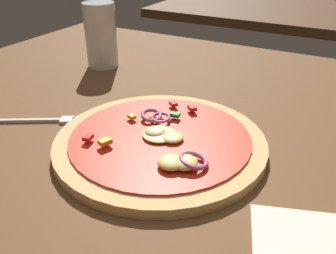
{
  "coord_description": "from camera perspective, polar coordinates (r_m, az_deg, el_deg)",
  "views": [
    {
      "loc": [
        0.16,
        -0.36,
        0.29
      ],
      "look_at": [
        -0.05,
        0.02,
        0.05
      ],
      "focal_mm": 38.87,
      "sensor_mm": 36.0,
      "label": 1
    }
  ],
  "objects": [
    {
      "name": "fork",
      "position": [
        0.59,
        -19.76,
        0.97
      ],
      "size": [
        0.17,
        0.11,
        0.01
      ],
      "color": "silver",
      "rests_on": "dining_table"
    },
    {
      "name": "background_table",
      "position": [
        1.5,
        15.49,
        17.31
      ],
      "size": [
        0.79,
        0.57,
        0.03
      ],
      "color": "#4C301C",
      "rests_on": "ground"
    },
    {
      "name": "dining_table",
      "position": [
        0.49,
        3.52,
        -6.01
      ],
      "size": [
        1.23,
        1.03,
        0.03
      ],
      "color": "brown",
      "rests_on": "ground"
    },
    {
      "name": "pizza",
      "position": [
        0.49,
        -1.06,
        -2.23
      ],
      "size": [
        0.28,
        0.28,
        0.03
      ],
      "color": "tan",
      "rests_on": "dining_table"
    },
    {
      "name": "napkin",
      "position": [
        0.38,
        23.26,
        -17.07
      ],
      "size": [
        0.16,
        0.14,
        0.0
      ],
      "color": "silver",
      "rests_on": "dining_table"
    },
    {
      "name": "beer_glass",
      "position": [
        0.79,
        -10.44,
        13.45
      ],
      "size": [
        0.06,
        0.06,
        0.13
      ],
      "color": "silver",
      "rests_on": "dining_table"
    }
  ]
}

